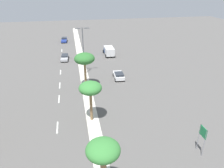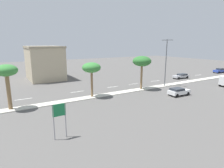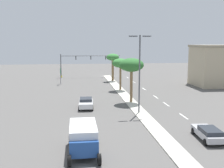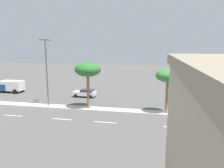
{
  "view_description": "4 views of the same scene",
  "coord_description": "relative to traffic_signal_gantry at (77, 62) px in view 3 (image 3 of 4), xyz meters",
  "views": [
    {
      "loc": [
        -2.26,
        -4.05,
        18.75
      ],
      "look_at": [
        3.74,
        27.22,
        3.69
      ],
      "focal_mm": 34.98,
      "sensor_mm": 36.0,
      "label": 1
    },
    {
      "loc": [
        29.6,
        9.25,
        9.45
      ],
      "look_at": [
        1.16,
        26.49,
        2.25
      ],
      "focal_mm": 30.31,
      "sensor_mm": 36.0,
      "label": 2
    },
    {
      "loc": [
        8.4,
        76.45,
        9.44
      ],
      "look_at": [
        3.21,
        36.11,
        3.26
      ],
      "focal_mm": 44.87,
      "sensor_mm": 36.0,
      "label": 3
    },
    {
      "loc": [
        -28.89,
        24.9,
        9.1
      ],
      "look_at": [
        -0.14,
        30.72,
        3.9
      ],
      "focal_mm": 33.66,
      "sensor_mm": 36.0,
      "label": 4
    }
  ],
  "objects": [
    {
      "name": "lane_stripe_center",
      "position": [
        -13.16,
        2.34,
        -4.05
      ],
      "size": [
        0.2,
        2.8,
        0.01
      ],
      "primitive_type": "cube",
      "color": "silver",
      "rests_on": "ground"
    },
    {
      "name": "lane_stripe_left",
      "position": [
        -13.16,
        20.55,
        -4.05
      ],
      "size": [
        0.2,
        2.8,
        0.01
      ],
      "primitive_type": "cube",
      "color": "silver",
      "rests_on": "ground"
    },
    {
      "name": "traffic_signal_gantry",
      "position": [
        0.0,
        0.0,
        0.0
      ],
      "size": [
        16.14,
        0.53,
        6.17
      ],
      "color": "#515459",
      "rests_on": "ground"
    },
    {
      "name": "ground_plane",
      "position": [
        -8.06,
        34.68,
        -4.05
      ],
      "size": [
        160.0,
        160.0,
        0.0
      ],
      "primitive_type": "plane",
      "color": "#565451"
    },
    {
      "name": "sedan_silver_near",
      "position": [
        -12.2,
        50.17,
        -3.35
      ],
      "size": [
        2.16,
        4.71,
        1.27
      ],
      "color": "#B2B2B7",
      "rests_on": "ground"
    },
    {
      "name": "lane_stripe_right",
      "position": [
        -13.16,
        28.89,
        -4.05
      ],
      "size": [
        0.2,
        2.8,
        0.01
      ],
      "primitive_type": "cube",
      "color": "silver",
      "rests_on": "ground"
    },
    {
      "name": "street_lamp_trailing",
      "position": [
        -7.84,
        39.26,
        1.99
      ],
      "size": [
        2.9,
        0.24,
        10.15
      ],
      "color": "#515459",
      "rests_on": "median_curb"
    },
    {
      "name": "palm_tree_mid",
      "position": [
        -8.09,
        32.66,
        1.74
      ],
      "size": [
        3.79,
        3.79,
        6.81
      ],
      "color": "olive",
      "rests_on": "median_curb"
    },
    {
      "name": "median_curb",
      "position": [
        -8.06,
        45.07,
        -3.99
      ],
      "size": [
        1.8,
        93.46,
        0.12
      ],
      "primitive_type": "cube",
      "color": "beige",
      "rests_on": "ground"
    },
    {
      "name": "lane_stripe_rear",
      "position": [
        -13.16,
        10.74,
        -4.05
      ],
      "size": [
        0.2,
        2.8,
        0.01
      ],
      "primitive_type": "cube",
      "color": "silver",
      "rests_on": "ground"
    },
    {
      "name": "sedan_white_inboard",
      "position": [
        -0.95,
        35.58,
        -3.29
      ],
      "size": [
        2.18,
        4.12,
        1.41
      ],
      "color": "silver",
      "rests_on": "ground"
    },
    {
      "name": "palm_tree_right",
      "position": [
        -8.17,
        21.44,
        1.16
      ],
      "size": [
        3.25,
        3.25,
        6.1
      ],
      "color": "olive",
      "rests_on": "median_curb"
    },
    {
      "name": "palm_tree_center",
      "position": [
        -8.36,
        8.5,
        1.42
      ],
      "size": [
        3.03,
        3.03,
        6.47
      ],
      "color": "olive",
      "rests_on": "median_curb"
    },
    {
      "name": "directional_road_sign",
      "position": [
        3.83,
        12.24,
        -1.46
      ],
      "size": [
        0.1,
        1.31,
        3.65
      ],
      "color": "gray",
      "rests_on": "ground"
    },
    {
      "name": "lane_stripe_front",
      "position": [
        -13.16,
        41.6,
        -4.05
      ],
      "size": [
        0.2,
        2.8,
        0.01
      ],
      "primitive_type": "cube",
      "color": "silver",
      "rests_on": "ground"
    },
    {
      "name": "lane_stripe_outboard",
      "position": [
        -13.16,
        34.56,
        -4.05
      ],
      "size": [
        0.2,
        2.8,
        0.01
      ],
      "primitive_type": "cube",
      "color": "silver",
      "rests_on": "ground"
    },
    {
      "name": "commercial_building",
      "position": [
        -30.52,
        18.25,
        0.33
      ],
      "size": [
        11.57,
        8.59,
        8.74
      ],
      "color": "tan",
      "rests_on": "ground"
    },
    {
      "name": "box_truck",
      "position": [
        -0.14,
        51.78,
        -2.75
      ],
      "size": [
        2.57,
        5.77,
        2.36
      ],
      "color": "#234C99",
      "rests_on": "ground"
    }
  ]
}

